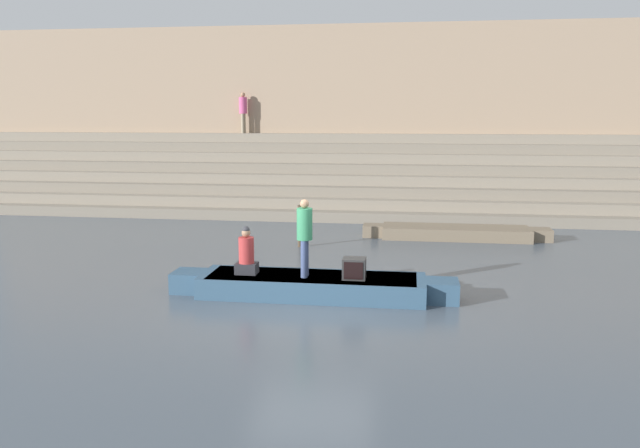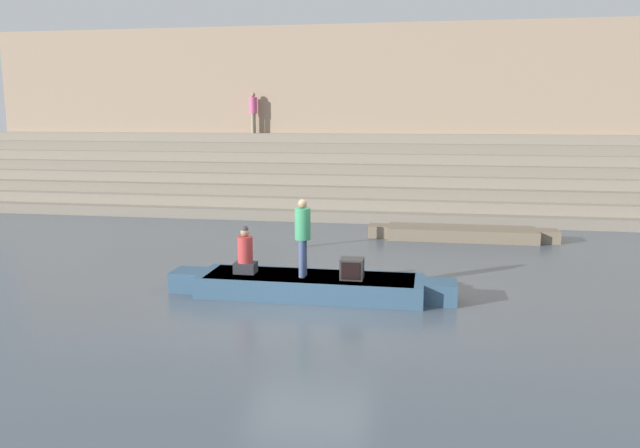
{
  "view_description": "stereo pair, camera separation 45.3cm",
  "coord_description": "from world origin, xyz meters",
  "px_view_note": "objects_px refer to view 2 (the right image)",
  "views": [
    {
      "loc": [
        1.87,
        -11.94,
        3.82
      ],
      "look_at": [
        -0.09,
        1.88,
        1.34
      ],
      "focal_mm": 35.0,
      "sensor_mm": 36.0,
      "label": 1
    },
    {
      "loc": [
        2.32,
        -11.87,
        3.82
      ],
      "look_at": [
        -0.09,
        1.88,
        1.34
      ],
      "focal_mm": 35.0,
      "sensor_mm": 36.0,
      "label": 2
    }
  ],
  "objects_px": {
    "tv_set": "(352,269)",
    "mooring_post": "(304,226)",
    "rowboat_main": "(310,285)",
    "moored_boat_shore": "(462,233)",
    "person_rowing": "(245,254)",
    "person_on_steps": "(253,110)",
    "person_standing": "(303,232)"
  },
  "relations": [
    {
      "from": "tv_set",
      "to": "mooring_post",
      "type": "height_order",
      "value": "mooring_post"
    },
    {
      "from": "person_standing",
      "to": "moored_boat_shore",
      "type": "relative_size",
      "value": 0.29
    },
    {
      "from": "person_rowing",
      "to": "mooring_post",
      "type": "bearing_deg",
      "value": 72.34
    },
    {
      "from": "person_standing",
      "to": "mooring_post",
      "type": "relative_size",
      "value": 1.34
    },
    {
      "from": "mooring_post",
      "to": "person_on_steps",
      "type": "bearing_deg",
      "value": 114.54
    },
    {
      "from": "person_rowing",
      "to": "mooring_post",
      "type": "distance_m",
      "value": 4.89
    },
    {
      "from": "rowboat_main",
      "to": "tv_set",
      "type": "distance_m",
      "value": 1.0
    },
    {
      "from": "person_standing",
      "to": "moored_boat_shore",
      "type": "distance_m",
      "value": 7.81
    },
    {
      "from": "person_standing",
      "to": "moored_boat_shore",
      "type": "xyz_separation_m",
      "value": [
        3.59,
        6.83,
        -1.19
      ]
    },
    {
      "from": "person_rowing",
      "to": "moored_boat_shore",
      "type": "relative_size",
      "value": 0.18
    },
    {
      "from": "person_standing",
      "to": "person_rowing",
      "type": "xyz_separation_m",
      "value": [
        -1.27,
        0.07,
        -0.53
      ]
    },
    {
      "from": "tv_set",
      "to": "mooring_post",
      "type": "relative_size",
      "value": 0.39
    },
    {
      "from": "moored_boat_shore",
      "to": "person_on_steps",
      "type": "height_order",
      "value": "person_on_steps"
    },
    {
      "from": "tv_set",
      "to": "mooring_post",
      "type": "distance_m",
      "value": 5.37
    },
    {
      "from": "tv_set",
      "to": "person_on_steps",
      "type": "bearing_deg",
      "value": 109.16
    },
    {
      "from": "person_rowing",
      "to": "tv_set",
      "type": "height_order",
      "value": "person_rowing"
    },
    {
      "from": "person_rowing",
      "to": "person_on_steps",
      "type": "distance_m",
      "value": 14.32
    },
    {
      "from": "moored_boat_shore",
      "to": "person_rowing",
      "type": "bearing_deg",
      "value": -122.45
    },
    {
      "from": "rowboat_main",
      "to": "person_standing",
      "type": "xyz_separation_m",
      "value": [
        -0.14,
        -0.08,
        1.15
      ]
    },
    {
      "from": "tv_set",
      "to": "moored_boat_shore",
      "type": "height_order",
      "value": "tv_set"
    },
    {
      "from": "person_rowing",
      "to": "tv_set",
      "type": "distance_m",
      "value": 2.32
    },
    {
      "from": "rowboat_main",
      "to": "person_on_steps",
      "type": "xyz_separation_m",
      "value": [
        -5.04,
        13.48,
        3.74
      ]
    },
    {
      "from": "person_standing",
      "to": "person_rowing",
      "type": "bearing_deg",
      "value": 174.42
    },
    {
      "from": "tv_set",
      "to": "rowboat_main",
      "type": "bearing_deg",
      "value": 168.58
    },
    {
      "from": "person_on_steps",
      "to": "moored_boat_shore",
      "type": "bearing_deg",
      "value": -136.36
    },
    {
      "from": "moored_boat_shore",
      "to": "mooring_post",
      "type": "xyz_separation_m",
      "value": [
        -4.56,
        -1.89,
        0.41
      ]
    },
    {
      "from": "tv_set",
      "to": "mooring_post",
      "type": "bearing_deg",
      "value": 107.54
    },
    {
      "from": "person_standing",
      "to": "person_rowing",
      "type": "relative_size",
      "value": 1.59
    },
    {
      "from": "person_rowing",
      "to": "person_on_steps",
      "type": "bearing_deg",
      "value": 90.95
    },
    {
      "from": "rowboat_main",
      "to": "mooring_post",
      "type": "height_order",
      "value": "mooring_post"
    },
    {
      "from": "person_on_steps",
      "to": "tv_set",
      "type": "bearing_deg",
      "value": -164.36
    },
    {
      "from": "person_rowing",
      "to": "mooring_post",
      "type": "relative_size",
      "value": 0.84
    }
  ]
}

